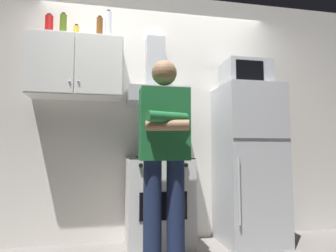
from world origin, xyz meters
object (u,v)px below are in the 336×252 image
(upper_cabinet, at_px, (77,68))
(bottle_vodka_clear, at_px, (108,26))
(cooking_pot, at_px, (174,151))
(bottle_beer_brown, at_px, (100,29))
(stove_oven, at_px, (158,202))
(bottle_soda_red, at_px, (49,26))
(person_standing, at_px, (164,154))
(microwave, at_px, (245,75))
(bottle_olive_oil, at_px, (63,26))
(refrigerator, at_px, (248,163))
(bottle_spice_jar, at_px, (76,32))
(range_hood, at_px, (156,86))

(upper_cabinet, xyz_separation_m, bottle_vodka_clear, (0.30, 0.02, 0.46))
(cooking_pot, bearing_deg, bottle_beer_brown, 160.20)
(stove_oven, distance_m, bottle_soda_red, 2.05)
(person_standing, height_order, bottle_beer_brown, bottle_beer_brown)
(microwave, xyz_separation_m, bottle_olive_oil, (-1.89, 0.12, 0.43))
(bottle_vodka_clear, bearing_deg, microwave, -5.07)
(upper_cabinet, relative_size, refrigerator, 0.56)
(upper_cabinet, relative_size, cooking_pot, 2.81)
(cooking_pot, distance_m, bottle_soda_red, 1.75)
(upper_cabinet, relative_size, bottle_olive_oil, 3.51)
(refrigerator, height_order, bottle_vodka_clear, bottle_vodka_clear)
(upper_cabinet, distance_m, bottle_spice_jar, 0.37)
(cooking_pot, bearing_deg, bottle_spice_jar, 164.58)
(upper_cabinet, distance_m, bottle_olive_oil, 0.44)
(bottle_spice_jar, height_order, bottle_olive_oil, bottle_olive_oil)
(person_standing, xyz_separation_m, bottle_vodka_clear, (-0.45, 0.75, 1.31))
(person_standing, bearing_deg, cooking_pot, 69.70)
(person_standing, relative_size, cooking_pot, 5.13)
(bottle_beer_brown, height_order, bottle_spice_jar, bottle_beer_brown)
(bottle_spice_jar, bearing_deg, refrigerator, -4.56)
(person_standing, bearing_deg, bottle_vodka_clear, 120.89)
(microwave, xyz_separation_m, person_standing, (-1.00, -0.62, -0.84))
(bottle_spice_jar, bearing_deg, upper_cabinet, -48.15)
(bottle_olive_oil, bearing_deg, bottle_beer_brown, 0.56)
(microwave, distance_m, bottle_olive_oil, 1.94)
(bottle_vodka_clear, bearing_deg, bottle_olive_oil, -178.48)
(stove_oven, relative_size, bottle_beer_brown, 3.40)
(upper_cabinet, relative_size, range_hood, 1.20)
(bottle_vodka_clear, bearing_deg, bottle_beer_brown, -174.62)
(refrigerator, relative_size, microwave, 3.33)
(microwave, relative_size, bottle_olive_oil, 1.87)
(cooking_pot, relative_size, bottle_soda_red, 1.31)
(bottle_beer_brown, bearing_deg, bottle_soda_red, 177.29)
(range_hood, height_order, bottle_spice_jar, bottle_spice_jar)
(upper_cabinet, distance_m, microwave, 1.75)
(refrigerator, height_order, bottle_beer_brown, bottle_beer_brown)
(microwave, distance_m, bottle_vodka_clear, 1.53)
(cooking_pot, relative_size, bottle_beer_brown, 1.24)
(range_hood, bearing_deg, bottle_beer_brown, 178.75)
(person_standing, height_order, cooking_pot, person_standing)
(bottle_beer_brown, relative_size, bottle_olive_oil, 1.00)
(range_hood, relative_size, bottle_olive_oil, 2.93)
(microwave, bearing_deg, person_standing, -148.00)
(upper_cabinet, bearing_deg, stove_oven, -8.90)
(upper_cabinet, xyz_separation_m, microwave, (1.75, -0.11, -0.01))
(range_hood, bearing_deg, upper_cabinet, -179.91)
(stove_oven, bearing_deg, person_standing, -94.72)
(microwave, bearing_deg, upper_cabinet, 176.52)
(person_standing, relative_size, bottle_spice_jar, 11.03)
(bottle_spice_jar, bearing_deg, bottle_soda_red, 175.41)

